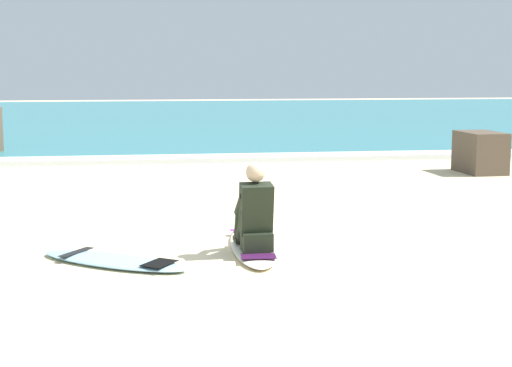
% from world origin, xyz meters
% --- Properties ---
extents(ground_plane, '(80.00, 80.00, 0.00)m').
position_xyz_m(ground_plane, '(0.00, 0.00, 0.00)').
color(ground_plane, beige).
extents(sea, '(80.00, 28.00, 0.10)m').
position_xyz_m(sea, '(0.00, 21.86, 0.05)').
color(sea, teal).
rests_on(sea, ground).
extents(breaking_foam, '(80.00, 0.90, 0.11)m').
position_xyz_m(breaking_foam, '(0.00, 8.16, 0.06)').
color(breaking_foam, white).
rests_on(breaking_foam, ground).
extents(surfboard_main, '(0.66, 2.25, 0.08)m').
position_xyz_m(surfboard_main, '(-0.40, -0.02, 0.04)').
color(surfboard_main, '#EFE5C6').
rests_on(surfboard_main, ground).
extents(surfer_seated, '(0.39, 0.72, 0.95)m').
position_xyz_m(surfer_seated, '(-0.43, -0.37, 0.44)').
color(surfer_seated, black).
rests_on(surfer_seated, surfboard_main).
extents(surfboard_spare_near, '(1.74, 1.43, 0.08)m').
position_xyz_m(surfboard_spare_near, '(-1.94, -0.55, 0.04)').
color(surfboard_spare_near, '#9ED1E5').
rests_on(surfboard_spare_near, ground).
extents(shoreline_rock, '(0.75, 1.09, 0.79)m').
position_xyz_m(shoreline_rock, '(4.79, 5.55, 0.40)').
color(shoreline_rock, brown).
rests_on(shoreline_rock, ground).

